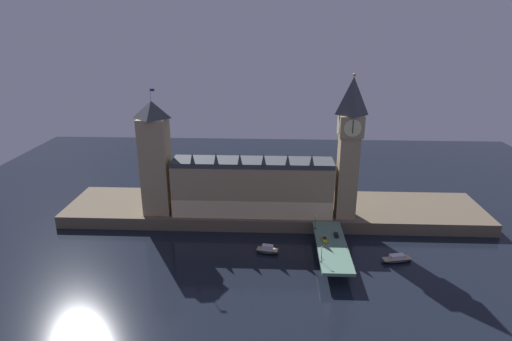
% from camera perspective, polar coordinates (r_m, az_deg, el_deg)
% --- Properties ---
extents(ground_plane, '(400.00, 400.00, 0.00)m').
position_cam_1_polar(ground_plane, '(198.44, 2.29, -10.72)').
color(ground_plane, black).
extents(embankment, '(220.00, 42.00, 6.33)m').
position_cam_1_polar(embankment, '(231.79, 2.36, -5.25)').
color(embankment, brown).
rests_on(embankment, ground_plane).
extents(parliament_hall, '(79.93, 16.63, 33.76)m').
position_cam_1_polar(parliament_hall, '(215.84, -0.46, -2.17)').
color(parliament_hall, tan).
rests_on(parliament_hall, embankment).
extents(clock_tower, '(11.62, 11.73, 70.88)m').
position_cam_1_polar(clock_tower, '(208.97, 12.34, 3.46)').
color(clock_tower, tan).
rests_on(clock_tower, embankment).
extents(victoria_tower, '(13.58, 13.58, 63.24)m').
position_cam_1_polar(victoria_tower, '(218.34, -13.28, 1.65)').
color(victoria_tower, tan).
rests_on(victoria_tower, embankment).
extents(bridge, '(13.15, 46.00, 6.90)m').
position_cam_1_polar(bridge, '(193.32, 10.05, -10.15)').
color(bridge, slate).
rests_on(bridge, ground_plane).
extents(car_northbound_lead, '(1.94, 4.78, 1.56)m').
position_cam_1_polar(car_northbound_lead, '(194.71, 9.12, -9.02)').
color(car_northbound_lead, yellow).
rests_on(car_northbound_lead, bridge).
extents(car_southbound_trail, '(1.93, 4.35, 1.42)m').
position_cam_1_polar(car_southbound_trail, '(199.53, 10.65, -8.41)').
color(car_southbound_trail, black).
rests_on(car_southbound_trail, bridge).
extents(pedestrian_near_rail, '(0.38, 0.38, 1.60)m').
position_cam_1_polar(pedestrian_near_rail, '(180.94, 8.72, -11.29)').
color(pedestrian_near_rail, black).
rests_on(pedestrian_near_rail, bridge).
extents(pedestrian_mid_walk, '(0.38, 0.38, 1.63)m').
position_cam_1_polar(pedestrian_mid_walk, '(190.45, 11.96, -9.85)').
color(pedestrian_mid_walk, black).
rests_on(pedestrian_mid_walk, bridge).
extents(pedestrian_far_rail, '(0.38, 0.38, 1.63)m').
position_cam_1_polar(pedestrian_far_rail, '(203.92, 7.98, -7.56)').
color(pedestrian_far_rail, black).
rests_on(pedestrian_far_rail, bridge).
extents(street_lamp_near, '(1.34, 0.60, 7.06)m').
position_cam_1_polar(street_lamp_near, '(176.81, 8.74, -10.73)').
color(street_lamp_near, '#2D3333').
rests_on(street_lamp_near, bridge).
extents(street_lamp_far, '(1.34, 0.60, 7.05)m').
position_cam_1_polar(street_lamp_far, '(202.76, 7.90, -6.60)').
color(street_lamp_far, '#2D3333').
rests_on(street_lamp_far, bridge).
extents(boat_upstream, '(11.31, 6.24, 3.88)m').
position_cam_1_polar(boat_upstream, '(196.45, 1.53, -10.56)').
color(boat_upstream, '#28282D').
rests_on(boat_upstream, ground_plane).
extents(boat_downstream, '(14.83, 7.46, 3.34)m').
position_cam_1_polar(boat_downstream, '(199.74, 18.24, -11.15)').
color(boat_downstream, '#28282D').
rests_on(boat_downstream, ground_plane).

